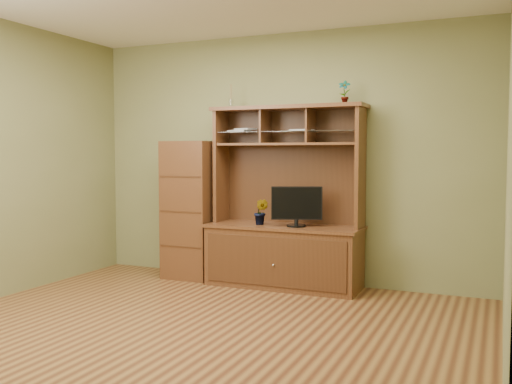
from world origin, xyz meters
The scene contains 8 objects.
room centered at (0.00, 0.00, 1.35)m, with size 4.54×4.04×2.74m.
media_hutch centered at (0.12, 1.73, 0.52)m, with size 1.66×0.61×1.90m.
monitor centered at (0.28, 1.65, 0.87)m, with size 0.50×0.23×0.41m.
orchid_plant centered at (-0.11, 1.65, 0.79)m, with size 0.15×0.12×0.27m, color #306121.
top_plant centered at (0.73, 1.80, 2.02)m, with size 0.13×0.09×0.24m, color #3C6E26.
reed_diffuser centered at (-0.54, 1.80, 2.00)m, with size 0.05×0.05×0.26m.
magazines centered at (-0.18, 1.80, 1.65)m, with size 0.96×0.21×0.04m.
side_cabinet centered at (-1.00, 1.73, 0.77)m, with size 0.55×0.50×1.54m.
Camera 1 is at (2.21, -3.86, 1.40)m, focal length 40.00 mm.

